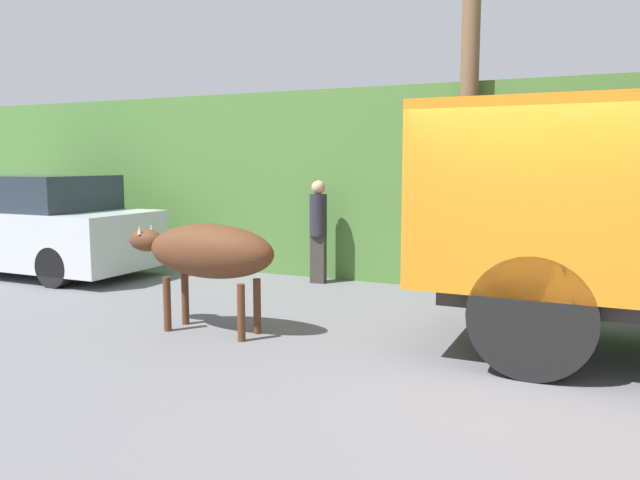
{
  "coord_description": "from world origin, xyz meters",
  "views": [
    {
      "loc": [
        0.54,
        -6.22,
        2.0
      ],
      "look_at": [
        -2.45,
        0.26,
        1.11
      ],
      "focal_mm": 35.0,
      "sensor_mm": 36.0,
      "label": 1
    }
  ],
  "objects_px": {
    "parked_suv": "(32,226)",
    "utility_pole": "(469,90)",
    "pedestrian_on_hill": "(318,226)",
    "brown_cow": "(207,252)"
  },
  "relations": [
    {
      "from": "brown_cow",
      "to": "pedestrian_on_hill",
      "type": "xyz_separation_m",
      "value": [
        -0.1,
        3.31,
        0.01
      ]
    },
    {
      "from": "parked_suv",
      "to": "utility_pole",
      "type": "xyz_separation_m",
      "value": [
        7.49,
        1.51,
        2.22
      ]
    },
    {
      "from": "pedestrian_on_hill",
      "to": "utility_pole",
      "type": "bearing_deg",
      "value": 178.33
    },
    {
      "from": "parked_suv",
      "to": "pedestrian_on_hill",
      "type": "relative_size",
      "value": 2.72
    },
    {
      "from": "pedestrian_on_hill",
      "to": "utility_pole",
      "type": "height_order",
      "value": "utility_pole"
    },
    {
      "from": "utility_pole",
      "to": "brown_cow",
      "type": "bearing_deg",
      "value": -123.06
    },
    {
      "from": "brown_cow",
      "to": "utility_pole",
      "type": "xyz_separation_m",
      "value": [
        2.28,
        3.51,
        2.11
      ]
    },
    {
      "from": "parked_suv",
      "to": "utility_pole",
      "type": "height_order",
      "value": "utility_pole"
    },
    {
      "from": "parked_suv",
      "to": "utility_pole",
      "type": "distance_m",
      "value": 7.95
    },
    {
      "from": "parked_suv",
      "to": "pedestrian_on_hill",
      "type": "xyz_separation_m",
      "value": [
        5.1,
        1.31,
        0.11
      ]
    }
  ]
}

